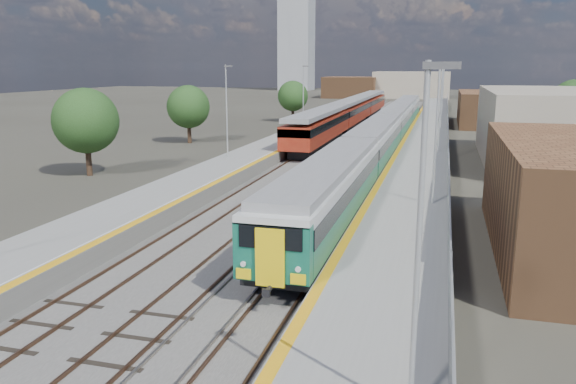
% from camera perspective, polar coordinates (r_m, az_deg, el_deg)
% --- Properties ---
extents(ground, '(320.00, 320.00, 0.00)m').
position_cam_1_polar(ground, '(60.13, 8.71, 4.47)').
color(ground, '#47443A').
rests_on(ground, ground).
extents(ballast_bed, '(10.50, 155.00, 0.06)m').
position_cam_1_polar(ballast_bed, '(62.87, 6.95, 4.90)').
color(ballast_bed, '#565451').
rests_on(ballast_bed, ground).
extents(tracks, '(8.96, 160.00, 0.17)m').
position_cam_1_polar(tracks, '(64.42, 7.70, 5.14)').
color(tracks, '#4C3323').
rests_on(tracks, ground).
extents(platform_right, '(4.70, 155.00, 8.52)m').
position_cam_1_polar(platform_right, '(62.14, 13.86, 5.01)').
color(platform_right, slate).
rests_on(platform_right, ground).
extents(platform_left, '(4.30, 155.00, 8.52)m').
position_cam_1_polar(platform_left, '(64.15, 0.92, 5.59)').
color(platform_left, slate).
rests_on(platform_left, ground).
extents(buildings, '(72.00, 185.50, 40.00)m').
position_cam_1_polar(buildings, '(149.86, 6.00, 13.46)').
color(buildings, brown).
rests_on(buildings, ground).
extents(green_train, '(2.84, 79.01, 3.12)m').
position_cam_1_polar(green_train, '(57.51, 10.01, 6.27)').
color(green_train, black).
rests_on(green_train, ground).
extents(red_train, '(3.02, 61.18, 3.81)m').
position_cam_1_polar(red_train, '(78.64, 6.38, 8.09)').
color(red_train, black).
rests_on(red_train, ground).
extents(tree_a, '(5.03, 5.03, 6.82)m').
position_cam_1_polar(tree_a, '(46.29, -19.87, 6.81)').
color(tree_a, '#382619').
rests_on(tree_a, ground).
extents(tree_b, '(4.72, 4.72, 6.40)m').
position_cam_1_polar(tree_b, '(63.64, -10.09, 8.52)').
color(tree_b, '#382619').
rests_on(tree_b, ground).
extents(tree_c, '(4.63, 4.63, 6.28)m').
position_cam_1_polar(tree_c, '(87.25, 0.50, 9.72)').
color(tree_c, '#382619').
rests_on(tree_c, ground).
extents(tree_d, '(5.14, 5.14, 6.97)m').
position_cam_1_polar(tree_d, '(73.06, 27.03, 8.14)').
color(tree_d, '#382619').
rests_on(tree_d, ground).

